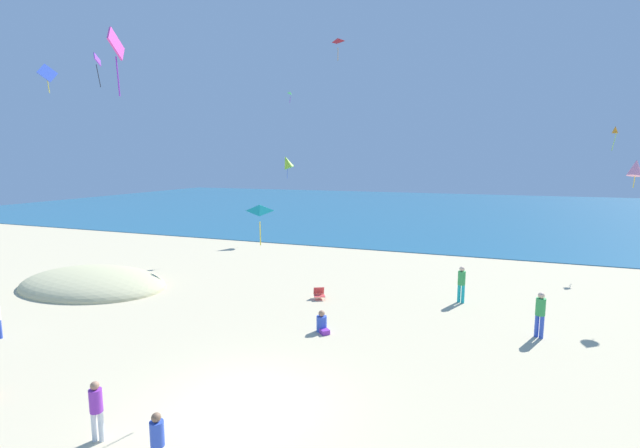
# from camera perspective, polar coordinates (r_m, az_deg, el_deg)

# --- Properties ---
(ground_plane) EXTENTS (120.00, 120.00, 0.00)m
(ground_plane) POSITION_cam_1_polar(r_m,az_deg,el_deg) (21.35, 4.27, -9.46)
(ground_plane) COLOR beige
(ocean_water) EXTENTS (120.00, 60.00, 0.05)m
(ocean_water) POSITION_cam_1_polar(r_m,az_deg,el_deg) (61.65, 15.14, 1.83)
(ocean_water) COLOR #236084
(ocean_water) RESTS_ON ground_plane
(dune_mound) EXTENTS (8.05, 5.63, 1.86)m
(dune_mound) POSITION_cam_1_polar(r_m,az_deg,el_deg) (26.01, -27.02, -7.12)
(dune_mound) COLOR #CBC28E
(dune_mound) RESTS_ON ground_plane
(beach_chair_far_left) EXTENTS (0.70, 0.72, 0.53)m
(beach_chair_far_left) POSITION_cam_1_polar(r_m,az_deg,el_deg) (21.17, -0.11, -8.87)
(beach_chair_far_left) COLOR #D13D3D
(beach_chair_far_left) RESTS_ON ground_plane
(person_0) EXTENTS (0.38, 0.38, 1.42)m
(person_0) POSITION_cam_1_polar(r_m,az_deg,el_deg) (10.54, -20.05, -24.55)
(person_0) COLOR #19ADB2
(person_0) RESTS_ON ground_plane
(person_1) EXTENTS (0.43, 0.43, 1.69)m
(person_1) POSITION_cam_1_polar(r_m,az_deg,el_deg) (21.41, 17.62, -7.06)
(person_1) COLOR #19ADB2
(person_1) RESTS_ON ground_plane
(person_3) EXTENTS (0.47, 0.47, 1.71)m
(person_3) POSITION_cam_1_polar(r_m,az_deg,el_deg) (18.38, 26.31, -9.99)
(person_3) COLOR blue
(person_3) RESTS_ON ground_plane
(person_4) EXTENTS (0.37, 0.37, 1.45)m
(person_4) POSITION_cam_1_polar(r_m,az_deg,el_deg) (12.16, -26.67, -20.15)
(person_4) COLOR white
(person_4) RESTS_ON ground_plane
(person_7) EXTENTS (0.70, 0.71, 0.82)m
(person_7) POSITION_cam_1_polar(r_m,az_deg,el_deg) (17.30, 0.27, -12.64)
(person_7) COLOR blue
(person_7) RESTS_ON ground_plane
(kite_purple) EXTENTS (0.32, 0.59, 1.53)m
(kite_purple) POSITION_cam_1_polar(r_m,az_deg,el_deg) (23.88, -26.55, 18.13)
(kite_purple) COLOR purple
(kite_lime) EXTENTS (1.22, 0.97, 1.92)m
(kite_lime) POSITION_cam_1_polar(r_m,az_deg,el_deg) (36.46, -4.21, 7.89)
(kite_lime) COLOR #99DB33
(kite_orange) EXTENTS (0.50, 0.50, 1.49)m
(kite_orange) POSITION_cam_1_polar(r_m,az_deg,el_deg) (33.37, 33.54, 9.99)
(kite_orange) COLOR orange
(kite_magenta) EXTENTS (0.28, 0.71, 1.44)m
(kite_magenta) POSITION_cam_1_polar(r_m,az_deg,el_deg) (11.08, -24.61, 19.99)
(kite_magenta) COLOR #DB3DA8
(kite_blue) EXTENTS (0.35, 0.79, 1.17)m
(kite_blue) POSITION_cam_1_polar(r_m,az_deg,el_deg) (22.05, -31.47, 16.08)
(kite_blue) COLOR blue
(kite_green) EXTENTS (0.38, 0.45, 0.85)m
(kite_green) POSITION_cam_1_polar(r_m,az_deg,el_deg) (34.42, -3.80, 16.35)
(kite_green) COLOR green
(kite_red) EXTENTS (0.81, 0.66, 1.66)m
(kite_red) POSITION_cam_1_polar(r_m,az_deg,el_deg) (34.22, 2.26, 22.42)
(kite_red) COLOR red
(kite_teal) EXTENTS (0.72, 0.65, 1.28)m
(kite_teal) POSITION_cam_1_polar(r_m,az_deg,el_deg) (12.82, -7.72, 1.96)
(kite_teal) COLOR #1EADAD
(kite_pink) EXTENTS (0.89, 0.92, 1.26)m
(kite_pink) POSITION_cam_1_polar(r_m,az_deg,el_deg) (23.70, 35.32, 5.89)
(kite_pink) COLOR pink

